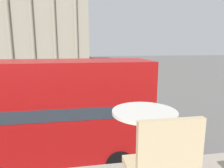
{
  "coord_description": "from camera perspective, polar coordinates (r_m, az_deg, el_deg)",
  "views": [
    {
      "loc": [
        0.74,
        -2.03,
        4.93
      ],
      "look_at": [
        3.74,
        15.72,
        1.52
      ],
      "focal_mm": 32.0,
      "sensor_mm": 36.0,
      "label": 1
    }
  ],
  "objects": [
    {
      "name": "cafe_dining_table",
      "position": [
        1.94,
        9.12,
        -13.01
      ],
      "size": [
        0.6,
        0.6,
        0.73
      ],
      "color": "#2D2D30",
      "rests_on": "cafe_floor_slab"
    },
    {
      "name": "pedestrian_white",
      "position": [
        13.88,
        -0.65,
        -5.81
      ],
      "size": [
        0.32,
        0.32,
        1.69
      ],
      "rotation": [
        0.0,
        0.0,
        3.09
      ],
      "color": "#282B33",
      "rests_on": "ground_plane"
    },
    {
      "name": "double_decker_bus",
      "position": [
        8.77,
        -26.49,
        -6.95
      ],
      "size": [
        10.82,
        2.73,
        4.38
      ],
      "rotation": [
        0.0,
        0.0,
        -0.04
      ],
      "color": "black",
      "rests_on": "ground_plane"
    },
    {
      "name": "traffic_light_mid",
      "position": [
        20.51,
        -6.0,
        3.95
      ],
      "size": [
        0.42,
        0.24,
        3.87
      ],
      "color": "black",
      "rests_on": "ground_plane"
    },
    {
      "name": "plaza_building_left",
      "position": [
        61.3,
        -23.55,
        17.34
      ],
      "size": [
        33.98,
        11.77,
        25.78
      ],
      "color": "#A39984",
      "rests_on": "ground_plane"
    },
    {
      "name": "pedestrian_yellow",
      "position": [
        31.34,
        -5.25,
        3.32
      ],
      "size": [
        0.32,
        0.32,
        1.6
      ],
      "rotation": [
        0.0,
        0.0,
        2.75
      ],
      "color": "#282B33",
      "rests_on": "ground_plane"
    }
  ]
}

